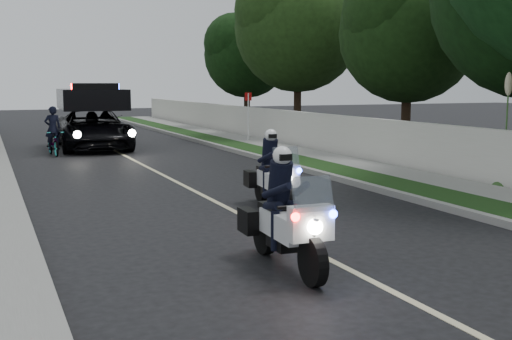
% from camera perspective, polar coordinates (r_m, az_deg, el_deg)
% --- Properties ---
extents(ground, '(120.00, 120.00, 0.00)m').
position_cam_1_polar(ground, '(9.14, 9.05, -9.17)').
color(ground, black).
rests_on(ground, ground).
extents(curb_right, '(0.20, 60.00, 0.15)m').
position_cam_1_polar(curb_right, '(19.65, 3.68, 0.24)').
color(curb_right, gray).
rests_on(curb_right, ground).
extents(grass_verge, '(1.20, 60.00, 0.16)m').
position_cam_1_polar(grass_verge, '(19.97, 5.47, 0.35)').
color(grass_verge, '#193814').
rests_on(grass_verge, ground).
extents(sidewalk_right, '(1.40, 60.00, 0.16)m').
position_cam_1_polar(sidewalk_right, '(20.62, 8.65, 0.54)').
color(sidewalk_right, gray).
rests_on(sidewalk_right, ground).
extents(property_wall, '(0.22, 60.00, 1.50)m').
position_cam_1_polar(property_wall, '(21.09, 11.00, 2.48)').
color(property_wall, beige).
rests_on(property_wall, ground).
extents(curb_left, '(0.20, 60.00, 0.15)m').
position_cam_1_polar(curb_left, '(17.58, -20.93, -1.15)').
color(curb_left, gray).
rests_on(curb_left, ground).
extents(lane_marking, '(0.12, 50.00, 0.01)m').
position_cam_1_polar(lane_marking, '(18.20, -7.93, -0.65)').
color(lane_marking, '#BFB78C').
rests_on(lane_marking, ground).
extents(police_moto_left, '(0.81, 2.10, 1.76)m').
position_cam_1_polar(police_moto_left, '(9.32, 2.67, -8.75)').
color(police_moto_left, silver).
rests_on(police_moto_left, ground).
extents(police_moto_right, '(0.89, 2.05, 1.69)m').
position_cam_1_polar(police_moto_right, '(13.64, 1.50, -3.42)').
color(police_moto_right, silver).
rests_on(police_moto_right, ground).
extents(police_suv, '(2.97, 5.95, 2.83)m').
position_cam_1_polar(police_suv, '(26.71, -14.25, 1.86)').
color(police_suv, black).
rests_on(police_suv, ground).
extents(bicycle, '(0.75, 1.76, 0.90)m').
position_cam_1_polar(bicycle, '(24.67, -17.60, 1.26)').
color(bicycle, black).
rests_on(bicycle, ground).
extents(cyclist, '(0.61, 0.43, 1.61)m').
position_cam_1_polar(cyclist, '(24.67, -17.60, 1.26)').
color(cyclist, black).
rests_on(cyclist, ground).
extents(sign_post, '(0.43, 0.43, 2.31)m').
position_cam_1_polar(sign_post, '(28.15, -0.69, 2.39)').
color(sign_post, red).
rests_on(sign_post, ground).
extents(tree_right_c, '(6.24, 6.24, 8.75)m').
position_cam_1_polar(tree_right_c, '(25.25, 13.14, 1.56)').
color(tree_right_c, '#183510').
rests_on(tree_right_c, ground).
extents(tree_right_d, '(8.10, 8.10, 10.20)m').
position_cam_1_polar(tree_right_d, '(31.38, 3.70, 2.93)').
color(tree_right_d, '#234316').
rests_on(tree_right_d, ground).
extents(tree_right_e, '(5.21, 5.21, 8.27)m').
position_cam_1_polar(tree_right_e, '(37.64, -0.81, 3.75)').
color(tree_right_e, black).
rests_on(tree_right_e, ground).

